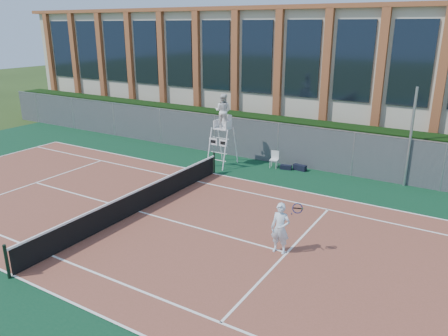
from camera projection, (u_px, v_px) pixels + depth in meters
The scene contains 13 objects.
ground at pixel (139, 212), 17.40m from camera, with size 120.00×120.00×0.00m, color #233814.
apron at pixel (155, 204), 18.21m from camera, with size 36.00×20.00×0.01m, color #0C351F.
tennis_court at pixel (139, 212), 17.40m from camera, with size 23.77×10.97×0.02m, color brown.
tennis_net at pixel (138, 200), 17.24m from camera, with size 0.10×11.30×1.10m.
fence at pixel (245, 139), 24.20m from camera, with size 40.00×0.06×2.20m, color #595E60, non-canonical shape.
hedge at pixel (255, 134), 25.18m from camera, with size 40.00×1.40×2.20m, color black.
building at pixel (308, 69), 30.67m from camera, with size 45.00×10.60×8.22m.
steel_pole at pixel (410, 138), 19.55m from camera, with size 0.12×0.12×4.57m, color #9EA0A5.
umpire_chair at pixel (223, 113), 22.43m from camera, with size 1.07×1.65×3.84m.
plastic_chair at pixel (275, 158), 22.72m from camera, with size 0.47×0.47×0.87m.
sports_bag_near at pixel (300, 168), 22.35m from camera, with size 0.67×0.27×0.29m, color black.
sports_bag_far at pixel (286, 167), 22.50m from camera, with size 0.58×0.25×0.23m, color black.
tennis_player at pixel (280, 228), 14.03m from camera, with size 0.97×0.66×1.72m.
Camera 1 is at (11.23, -11.88, 7.11)m, focal length 35.00 mm.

